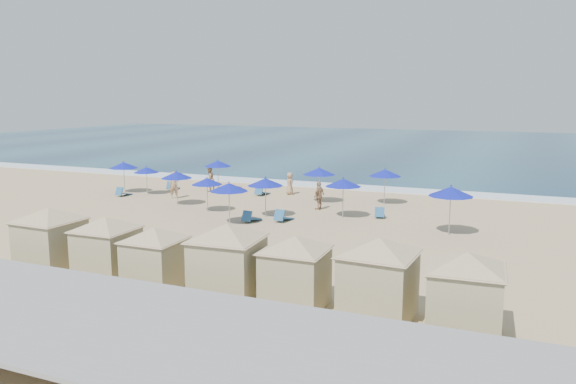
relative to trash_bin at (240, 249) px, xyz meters
The scene contains 33 objects.
ground 6.21m from the trash_bin, 123.39° to the left, with size 160.00×160.00×0.00m, color tan.
ocean 60.27m from the trash_bin, 93.24° to the left, with size 160.00×80.00×0.06m, color #0D304C.
surf_line 20.95m from the trash_bin, 99.36° to the left, with size 160.00×2.50×0.08m, color white.
seawall 9.00m from the trash_bin, 112.27° to the right, with size 160.00×6.10×1.22m.
trash_bin is the anchor object (origin of this frame).
cabana_0 7.74m from the trash_bin, 143.65° to the right, with size 4.60×4.60×2.89m.
cabana_1 5.69m from the trash_bin, 127.87° to the right, with size 4.31×4.31×2.71m.
cabana_2 4.89m from the trash_bin, 101.86° to the right, with size 4.08×4.08×2.56m.
cabana_3 5.05m from the trash_bin, 66.84° to the right, with size 4.71×4.71×2.96m.
cabana_4 6.23m from the trash_bin, 44.42° to the right, with size 4.30×4.30×2.70m.
cabana_5 8.41m from the trash_bin, 30.41° to the right, with size 4.65×4.65×2.92m.
cabana_6 10.86m from the trash_bin, 24.55° to the right, with size 4.48×4.48×2.81m.
umbrella_0 18.29m from the trash_bin, 139.28° to the left, with size 1.82×1.82×2.07m.
umbrella_1 19.82m from the trash_bin, 143.14° to the left, with size 2.07×2.07×2.36m.
umbrella_2 13.40m from the trash_bin, 135.55° to the left, with size 2.01×2.01×2.29m.
umbrella_3 18.66m from the trash_bin, 122.84° to the left, with size 2.05×2.05×2.33m.
umbrella_4 10.63m from the trash_bin, 128.57° to the left, with size 1.92×1.92×2.18m.
umbrella_5 6.94m from the trash_bin, 122.62° to the left, with size 2.13×2.13×2.42m.
umbrella_6 13.84m from the trash_bin, 95.33° to the left, with size 2.15×2.15×2.45m.
umbrella_7 8.79m from the trash_bin, 107.72° to the left, with size 2.12×2.12×2.41m.
umbrella_8 15.26m from the trash_bin, 79.20° to the left, with size 2.11×2.11×2.40m.
umbrella_9 10.05m from the trash_bin, 80.66° to the left, with size 2.12×2.12×2.41m.
umbrella_10 11.38m from the trash_bin, 45.72° to the left, with size 2.28×2.28×2.59m.
beach_chair_0 18.43m from the trash_bin, 144.67° to the left, with size 0.60×1.28×0.69m.
beach_chair_1 19.52m from the trash_bin, 132.97° to the left, with size 0.78×1.36×0.71m.
beach_chair_2 15.99m from the trash_bin, 112.28° to the left, with size 0.71×1.40×0.75m.
beach_chair_3 7.29m from the trash_bin, 113.17° to the left, with size 0.74×1.35×0.71m.
beach_chair_4 7.66m from the trash_bin, 99.33° to the left, with size 0.79×1.44×0.75m.
beach_chair_5 11.29m from the trash_bin, 71.56° to the left, with size 0.80×1.32×0.68m.
beachgoer_0 15.85m from the trash_bin, 134.45° to the left, with size 0.68×0.45×1.88m, color tan.
beachgoer_1 18.10m from the trash_bin, 124.97° to the left, with size 0.90×0.70×1.86m, color tan.
beachgoer_2 11.58m from the trash_bin, 92.50° to the left, with size 1.04×0.43×1.78m, color tan.
beachgoer_3 16.48m from the trash_bin, 105.19° to the left, with size 0.79×0.51×1.61m, color tan.
Camera 1 is at (14.58, -26.10, 6.98)m, focal length 35.00 mm.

